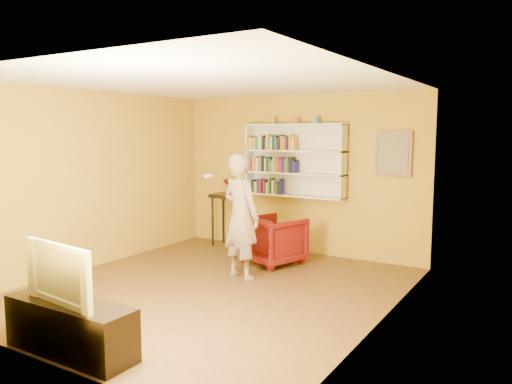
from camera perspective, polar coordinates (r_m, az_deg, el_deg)
room_shell at (r=6.53m, az=-5.07°, el=-2.50°), size 5.30×5.80×2.88m
bookshelf at (r=8.52m, az=4.60°, el=3.61°), size 1.80×0.29×1.23m
books_row_lower at (r=8.71m, az=1.14°, el=0.62°), size 0.66×0.18×0.27m
books_row_middle at (r=8.61m, az=1.96°, el=3.13°), size 0.93×0.19×0.27m
books_row_upper at (r=8.60m, az=1.86°, el=5.63°), size 0.90×0.19×0.26m
ornament_left at (r=8.65m, az=2.01°, el=8.15°), size 0.08×0.08×0.11m
ornament_centre at (r=8.44m, az=4.62°, el=8.13°), size 0.07×0.07×0.10m
ornament_right at (r=8.28m, az=6.83°, el=8.18°), size 0.08×0.08×0.11m
framed_painting at (r=7.95m, az=15.47°, el=4.28°), size 0.55×0.05×0.70m
console_table at (r=9.12m, az=-3.20°, el=-1.27°), size 0.58×0.44×0.95m
ruby_lustre at (r=9.08m, az=-3.22°, el=1.05°), size 0.18×0.18×0.29m
armchair at (r=7.91m, az=2.01°, el=-5.52°), size 1.03×1.05×0.76m
person at (r=7.05m, az=-1.74°, el=-2.79°), size 0.74×0.58×1.79m
game_remote at (r=6.91m, az=-5.46°, el=1.85°), size 0.04×0.15×0.04m
tv_cabinet at (r=5.16m, az=-20.43°, el=-14.31°), size 1.40×0.42×0.50m
television at (r=4.99m, az=-20.70°, el=-8.55°), size 1.00×0.24×0.57m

